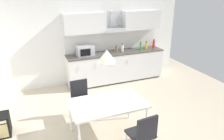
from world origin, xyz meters
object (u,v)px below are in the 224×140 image
object	(u,v)px
bottle_green	(141,46)
pendant_lamp	(107,56)
microwave	(85,51)
dining_table	(107,105)
bottle_red	(154,44)
bottle_brown	(117,49)
bottle_yellow	(146,46)
bottle_white	(122,48)
chair_near_right	(143,132)
chair_far_left	(80,96)

from	to	relation	value
bottle_green	pendant_lamp	xyz separation A→B (m)	(-2.00, -2.39, 0.61)
microwave	dining_table	xyz separation A→B (m)	(-0.25, -2.43, -0.38)
bottle_red	bottle_brown	size ratio (longest dim) A/B	1.50
bottle_yellow	bottle_white	bearing A→B (deg)	178.88
bottle_green	bottle_brown	xyz separation A→B (m)	(-0.79, 0.04, -0.03)
dining_table	bottle_green	bearing A→B (deg)	50.01
bottle_red	chair_near_right	world-z (taller)	bottle_red
bottle_yellow	bottle_brown	xyz separation A→B (m)	(-0.99, 0.04, -0.02)
bottle_green	dining_table	bearing A→B (deg)	-129.99
bottle_yellow	dining_table	distance (m)	3.27
bottle_red	chair_far_left	world-z (taller)	bottle_red
microwave	bottle_white	size ratio (longest dim) A/B	1.92
chair_far_left	chair_near_right	bearing A→B (deg)	-68.44
microwave	dining_table	world-z (taller)	microwave
chair_near_right	bottle_green	bearing A→B (deg)	62.34
bottle_yellow	chair_far_left	bearing A→B (deg)	-148.05
bottle_white	chair_near_right	size ratio (longest dim) A/B	0.29
bottle_red	bottle_green	bearing A→B (deg)	-176.85
bottle_red	bottle_yellow	bearing A→B (deg)	-175.07
bottle_green	bottle_yellow	size ratio (longest dim) A/B	1.06
bottle_brown	chair_far_left	size ratio (longest dim) A/B	0.23
microwave	bottle_white	bearing A→B (deg)	-0.87
chair_far_left	pendant_lamp	world-z (taller)	pendant_lamp
chair_far_left	pendant_lamp	xyz separation A→B (m)	(0.32, -0.82, 1.11)
bottle_brown	bottle_yellow	bearing A→B (deg)	-2.20
bottle_white	pendant_lamp	xyz separation A→B (m)	(-1.39, -2.41, 0.61)
microwave	bottle_yellow	bearing A→B (deg)	-0.98
bottle_white	dining_table	size ratio (longest dim) A/B	0.18
microwave	pendant_lamp	distance (m)	2.51
chair_far_left	pendant_lamp	distance (m)	1.42
bottle_red	chair_near_right	distance (m)	3.93
bottle_green	chair_far_left	xyz separation A→B (m)	(-2.32, -1.57, -0.51)
chair_near_right	chair_far_left	distance (m)	1.75
dining_table	chair_far_left	world-z (taller)	chair_far_left
microwave	dining_table	bearing A→B (deg)	-95.89
bottle_green	pendant_lamp	distance (m)	3.18
bottle_red	pendant_lamp	bearing A→B (deg)	-135.91
bottle_white	bottle_yellow	xyz separation A→B (m)	(0.81, -0.02, 0.00)
bottle_brown	pendant_lamp	size ratio (longest dim) A/B	0.61
bottle_white	dining_table	xyz separation A→B (m)	(-1.39, -2.41, -0.35)
microwave	chair_near_right	distance (m)	3.29
bottle_red	pendant_lamp	distance (m)	3.52
bottle_red	bottle_white	world-z (taller)	bottle_red
bottle_green	chair_far_left	distance (m)	2.85
bottle_brown	pendant_lamp	xyz separation A→B (m)	(-1.21, -2.43, 0.64)
bottle_yellow	dining_table	bearing A→B (deg)	-132.70
bottle_red	chair_far_left	xyz separation A→B (m)	(-2.81, -1.60, -0.52)
bottle_green	chair_far_left	bearing A→B (deg)	-145.90
bottle_red	pendant_lamp	size ratio (longest dim) A/B	0.92
microwave	chair_far_left	xyz separation A→B (m)	(-0.57, -1.61, -0.53)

